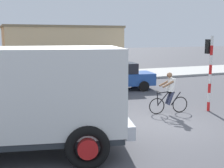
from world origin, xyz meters
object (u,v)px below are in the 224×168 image
(traffic_light_pole, at_px, (210,63))
(car_red_near, at_px, (119,76))
(truck_foreground, at_px, (25,94))
(cyclist, at_px, (169,93))
(car_white_mid, at_px, (46,83))

(traffic_light_pole, relative_size, car_red_near, 0.76)
(truck_foreground, distance_m, car_red_near, 9.94)
(truck_foreground, relative_size, car_red_near, 1.38)
(cyclist, distance_m, car_white_mid, 6.31)
(cyclist, bearing_deg, traffic_light_pole, -8.06)
(car_red_near, xyz_separation_m, car_white_mid, (-4.46, -1.03, 0.00))
(traffic_light_pole, bearing_deg, car_white_mid, 140.62)
(traffic_light_pole, bearing_deg, truck_foreground, -166.96)
(truck_foreground, height_order, traffic_light_pole, traffic_light_pole)
(car_red_near, bearing_deg, cyclist, -92.37)
(truck_foreground, relative_size, car_white_mid, 1.44)
(cyclist, xyz_separation_m, car_red_near, (0.24, 5.71, -0.05))
(truck_foreground, relative_size, cyclist, 3.39)
(cyclist, relative_size, car_white_mid, 0.43)
(cyclist, bearing_deg, truck_foreground, -161.01)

